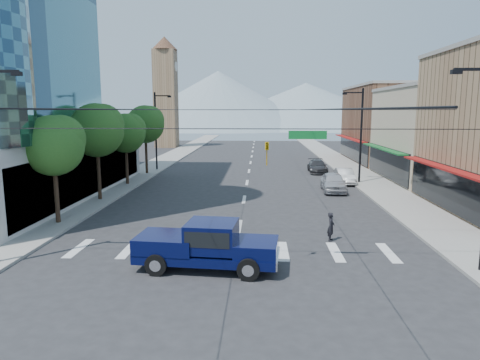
% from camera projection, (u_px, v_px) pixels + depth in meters
% --- Properties ---
extents(ground, '(160.00, 160.00, 0.00)m').
position_uv_depth(ground, '(233.00, 261.00, 19.99)').
color(ground, '#28282B').
rests_on(ground, ground).
extents(sidewalk_left, '(4.00, 120.00, 0.15)m').
position_uv_depth(sidewalk_left, '(165.00, 160.00, 59.96)').
color(sidewalk_left, gray).
rests_on(sidewalk_left, ground).
extents(sidewalk_right, '(4.00, 120.00, 0.15)m').
position_uv_depth(sidewalk_right, '(338.00, 161.00, 58.88)').
color(sidewalk_right, gray).
rests_on(sidewalk_right, ground).
extents(shop_mid, '(12.00, 14.00, 9.00)m').
position_uv_depth(shop_mid, '(451.00, 136.00, 42.03)').
color(shop_mid, tan).
rests_on(shop_mid, ground).
extents(shop_far, '(12.00, 18.00, 10.00)m').
position_uv_depth(shop_far, '(399.00, 125.00, 57.72)').
color(shop_far, brown).
rests_on(shop_far, ground).
extents(clock_tower, '(4.80, 4.80, 20.40)m').
position_uv_depth(clock_tower, '(166.00, 90.00, 80.14)').
color(clock_tower, '#8C6B4C').
rests_on(clock_tower, ground).
extents(mountain_left, '(80.00, 80.00, 22.00)m').
position_uv_depth(mountain_left, '(218.00, 100.00, 166.78)').
color(mountain_left, gray).
rests_on(mountain_left, ground).
extents(mountain_right, '(90.00, 90.00, 18.00)m').
position_uv_depth(mountain_right, '(306.00, 105.00, 175.38)').
color(mountain_right, gray).
rests_on(mountain_right, ground).
extents(tree_near, '(3.65, 3.64, 6.71)m').
position_uv_depth(tree_near, '(56.00, 144.00, 25.70)').
color(tree_near, black).
rests_on(tree_near, ground).
extents(tree_midnear, '(4.09, 4.09, 7.52)m').
position_uv_depth(tree_midnear, '(99.00, 129.00, 32.50)').
color(tree_midnear, black).
rests_on(tree_midnear, ground).
extents(tree_midfar, '(3.65, 3.64, 6.71)m').
position_uv_depth(tree_midfar, '(127.00, 132.00, 39.50)').
color(tree_midfar, black).
rests_on(tree_midfar, ground).
extents(tree_far, '(4.09, 4.09, 7.52)m').
position_uv_depth(tree_far, '(147.00, 123.00, 46.30)').
color(tree_far, black).
rests_on(tree_far, ground).
extents(signal_rig, '(21.80, 0.20, 9.00)m').
position_uv_depth(signal_rig, '(236.00, 165.00, 18.25)').
color(signal_rig, black).
rests_on(signal_rig, ground).
extents(lamp_pole_nw, '(2.00, 0.25, 9.00)m').
position_uv_depth(lamp_pole_nw, '(157.00, 128.00, 49.25)').
color(lamp_pole_nw, black).
rests_on(lamp_pole_nw, ground).
extents(lamp_pole_ne, '(2.00, 0.25, 9.00)m').
position_uv_depth(lamp_pole_ne, '(360.00, 132.00, 40.41)').
color(lamp_pole_ne, black).
rests_on(lamp_pole_ne, ground).
extents(pickup_truck, '(6.52, 2.93, 2.15)m').
position_uv_depth(pickup_truck, '(206.00, 244.00, 18.86)').
color(pickup_truck, '#080D3D').
rests_on(pickup_truck, ground).
extents(pedestrian, '(0.54, 0.66, 1.56)m').
position_uv_depth(pedestrian, '(331.00, 227.00, 23.00)').
color(pedestrian, black).
rests_on(pedestrian, ground).
extents(parked_car_near, '(2.15, 4.89, 1.64)m').
position_uv_depth(parked_car_near, '(333.00, 182.00, 36.99)').
color(parked_car_near, '#BABABF').
rests_on(parked_car_near, ground).
extents(parked_car_mid, '(1.56, 4.34, 1.42)m').
position_uv_depth(parked_car_mid, '(345.00, 176.00, 41.07)').
color(parked_car_mid, silver).
rests_on(parked_car_mid, ground).
extents(parked_car_far, '(2.05, 4.90, 1.41)m').
position_uv_depth(parked_car_far, '(317.00, 166.00, 48.25)').
color(parked_car_far, '#323134').
rests_on(parked_car_far, ground).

